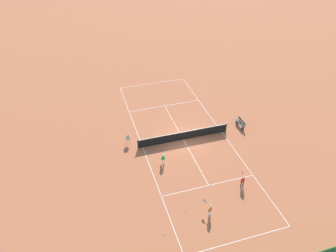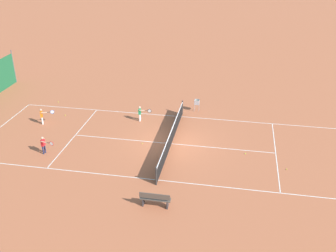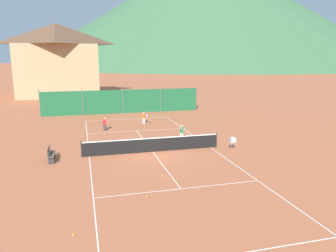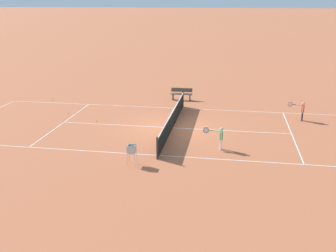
{
  "view_description": "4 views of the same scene",
  "coord_description": "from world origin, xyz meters",
  "px_view_note": "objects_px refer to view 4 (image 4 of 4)",
  "views": [
    {
      "loc": [
        8.83,
        23.58,
        20.06
      ],
      "look_at": [
        1.21,
        -1.19,
        1.08
      ],
      "focal_mm": 35.0,
      "sensor_mm": 36.0,
      "label": 1
    },
    {
      "loc": [
        -21.3,
        -3.75,
        12.0
      ],
      "look_at": [
        -0.25,
        0.17,
        1.35
      ],
      "focal_mm": 42.0,
      "sensor_mm": 36.0,
      "label": 2
    },
    {
      "loc": [
        -4.37,
        -20.43,
        6.23
      ],
      "look_at": [
        1.66,
        2.27,
        1.19
      ],
      "focal_mm": 35.0,
      "sensor_mm": 36.0,
      "label": 3
    },
    {
      "loc": [
        20.5,
        3.12,
        6.85
      ],
      "look_at": [
        1.82,
        0.04,
        0.69
      ],
      "focal_mm": 42.0,
      "sensor_mm": 36.0,
      "label": 4
    }
  ],
  "objects_px": {
    "tennis_net": "(173,119)",
    "player_far_baseline": "(220,136)",
    "tennis_ball_service_box": "(53,99)",
    "ball_hopper": "(132,150)",
    "player_near_baseline": "(302,110)",
    "courtside_bench": "(182,94)",
    "tennis_ball_near_corner": "(68,113)",
    "tennis_ball_by_net_left": "(205,127)",
    "tennis_ball_by_net_right": "(96,121)"
  },
  "relations": [
    {
      "from": "player_far_baseline",
      "to": "tennis_net",
      "type": "bearing_deg",
      "value": -136.73
    },
    {
      "from": "tennis_net",
      "to": "ball_hopper",
      "type": "bearing_deg",
      "value": -10.3
    },
    {
      "from": "ball_hopper",
      "to": "player_near_baseline",
      "type": "bearing_deg",
      "value": 133.83
    },
    {
      "from": "tennis_ball_by_net_right",
      "to": "tennis_ball_service_box",
      "type": "xyz_separation_m",
      "value": [
        -4.46,
        -4.8,
        0.0
      ]
    },
    {
      "from": "player_far_baseline",
      "to": "tennis_ball_service_box",
      "type": "bearing_deg",
      "value": -122.74
    },
    {
      "from": "player_near_baseline",
      "to": "player_far_baseline",
      "type": "bearing_deg",
      "value": -39.78
    },
    {
      "from": "player_far_baseline",
      "to": "tennis_ball_near_corner",
      "type": "relative_size",
      "value": 16.74
    },
    {
      "from": "tennis_ball_by_net_left",
      "to": "tennis_ball_near_corner",
      "type": "relative_size",
      "value": 1.0
    },
    {
      "from": "tennis_ball_by_net_left",
      "to": "tennis_net",
      "type": "bearing_deg",
      "value": -79.22
    },
    {
      "from": "player_far_baseline",
      "to": "courtside_bench",
      "type": "bearing_deg",
      "value": -161.74
    },
    {
      "from": "courtside_bench",
      "to": "tennis_net",
      "type": "bearing_deg",
      "value": 3.04
    },
    {
      "from": "tennis_net",
      "to": "tennis_ball_by_net_right",
      "type": "relative_size",
      "value": 139.09
    },
    {
      "from": "ball_hopper",
      "to": "courtside_bench",
      "type": "height_order",
      "value": "ball_hopper"
    },
    {
      "from": "player_far_baseline",
      "to": "tennis_ball_by_net_right",
      "type": "xyz_separation_m",
      "value": [
        -3.33,
        -7.3,
        -0.62
      ]
    },
    {
      "from": "tennis_ball_by_net_right",
      "to": "ball_hopper",
      "type": "distance_m",
      "value": 6.83
    },
    {
      "from": "tennis_ball_by_net_right",
      "to": "courtside_bench",
      "type": "xyz_separation_m",
      "value": [
        -5.89,
        4.26,
        0.42
      ]
    },
    {
      "from": "player_far_baseline",
      "to": "tennis_ball_service_box",
      "type": "distance_m",
      "value": 14.4
    },
    {
      "from": "tennis_ball_service_box",
      "to": "ball_hopper",
      "type": "height_order",
      "value": "ball_hopper"
    },
    {
      "from": "player_far_baseline",
      "to": "tennis_ball_service_box",
      "type": "relative_size",
      "value": 16.74
    },
    {
      "from": "tennis_ball_service_box",
      "to": "courtside_bench",
      "type": "height_order",
      "value": "courtside_bench"
    },
    {
      "from": "tennis_ball_by_net_right",
      "to": "tennis_ball_near_corner",
      "type": "xyz_separation_m",
      "value": [
        -1.32,
        -2.3,
        0.0
      ]
    },
    {
      "from": "player_near_baseline",
      "to": "tennis_ball_by_net_left",
      "type": "bearing_deg",
      "value": -67.62
    },
    {
      "from": "player_far_baseline",
      "to": "tennis_ball_near_corner",
      "type": "bearing_deg",
      "value": -115.84
    },
    {
      "from": "player_near_baseline",
      "to": "ball_hopper",
      "type": "height_order",
      "value": "player_near_baseline"
    },
    {
      "from": "tennis_net",
      "to": "tennis_ball_near_corner",
      "type": "relative_size",
      "value": 139.09
    },
    {
      "from": "player_near_baseline",
      "to": "tennis_ball_by_net_right",
      "type": "bearing_deg",
      "value": -79.79
    },
    {
      "from": "player_far_baseline",
      "to": "player_near_baseline",
      "type": "relative_size",
      "value": 0.99
    },
    {
      "from": "player_near_baseline",
      "to": "tennis_ball_service_box",
      "type": "xyz_separation_m",
      "value": [
        -2.32,
        -16.65,
        -0.63
      ]
    },
    {
      "from": "tennis_net",
      "to": "tennis_ball_service_box",
      "type": "bearing_deg",
      "value": -117.59
    },
    {
      "from": "tennis_net",
      "to": "player_far_baseline",
      "type": "relative_size",
      "value": 8.31
    },
    {
      "from": "tennis_net",
      "to": "player_far_baseline",
      "type": "xyz_separation_m",
      "value": [
        2.87,
        2.7,
        0.15
      ]
    },
    {
      "from": "player_far_baseline",
      "to": "ball_hopper",
      "type": "bearing_deg",
      "value": -56.53
    },
    {
      "from": "player_far_baseline",
      "to": "tennis_ball_near_corner",
      "type": "xyz_separation_m",
      "value": [
        -4.65,
        -9.59,
        -0.62
      ]
    },
    {
      "from": "player_near_baseline",
      "to": "courtside_bench",
      "type": "relative_size",
      "value": 0.75
    },
    {
      "from": "tennis_net",
      "to": "tennis_ball_service_box",
      "type": "height_order",
      "value": "tennis_net"
    },
    {
      "from": "tennis_ball_by_net_left",
      "to": "ball_hopper",
      "type": "xyz_separation_m",
      "value": [
        5.64,
        -2.76,
        0.63
      ]
    },
    {
      "from": "player_far_baseline",
      "to": "ball_hopper",
      "type": "xyz_separation_m",
      "value": [
        2.42,
        -3.67,
        0.01
      ]
    },
    {
      "from": "courtside_bench",
      "to": "tennis_ball_by_net_right",
      "type": "bearing_deg",
      "value": -35.86
    },
    {
      "from": "tennis_ball_by_net_left",
      "to": "courtside_bench",
      "type": "distance_m",
      "value": 6.38
    },
    {
      "from": "player_near_baseline",
      "to": "tennis_ball_by_net_left",
      "type": "distance_m",
      "value": 5.93
    },
    {
      "from": "tennis_net",
      "to": "ball_hopper",
      "type": "height_order",
      "value": "tennis_net"
    },
    {
      "from": "tennis_ball_by_net_left",
      "to": "tennis_ball_near_corner",
      "type": "distance_m",
      "value": 8.8
    },
    {
      "from": "tennis_ball_by_net_right",
      "to": "tennis_ball_by_net_left",
      "type": "bearing_deg",
      "value": 88.98
    },
    {
      "from": "tennis_ball_service_box",
      "to": "tennis_net",
      "type": "bearing_deg",
      "value": 62.41
    },
    {
      "from": "player_far_baseline",
      "to": "tennis_ball_by_net_right",
      "type": "relative_size",
      "value": 16.74
    },
    {
      "from": "tennis_net",
      "to": "tennis_ball_by_net_left",
      "type": "xyz_separation_m",
      "value": [
        -0.34,
        1.8,
        -0.47
      ]
    },
    {
      "from": "tennis_ball_by_net_left",
      "to": "courtside_bench",
      "type": "xyz_separation_m",
      "value": [
        -6.0,
        -2.13,
        0.42
      ]
    },
    {
      "from": "tennis_ball_by_net_left",
      "to": "ball_hopper",
      "type": "height_order",
      "value": "ball_hopper"
    },
    {
      "from": "tennis_ball_near_corner",
      "to": "ball_hopper",
      "type": "relative_size",
      "value": 0.07
    },
    {
      "from": "tennis_ball_near_corner",
      "to": "player_near_baseline",
      "type": "bearing_deg",
      "value": 93.3
    }
  ]
}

